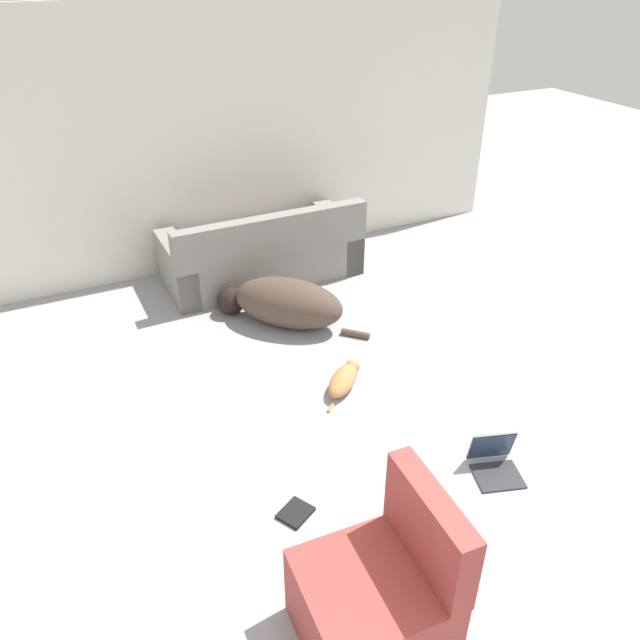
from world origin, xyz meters
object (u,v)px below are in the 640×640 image
object	(u,v)px
dog	(284,303)
book_black	(296,513)
couch	(263,255)
side_chair	(379,597)
laptop_open	(494,458)
cat	(344,379)

from	to	relation	value
dog	book_black	world-z (taller)	dog
couch	side_chair	distance (m)	3.86
dog	book_black	distance (m)	2.18
dog	laptop_open	distance (m)	2.28
dog	cat	size ratio (longest dim) A/B	2.33
dog	book_black	size ratio (longest dim) A/B	4.64
side_chair	couch	bearing A→B (deg)	169.72
laptop_open	book_black	bearing A→B (deg)	-171.64
laptop_open	side_chair	xyz separation A→B (m)	(-1.24, -0.65, 0.21)
dog	cat	distance (m)	1.06
laptop_open	cat	bearing A→B (deg)	128.87
dog	side_chair	distance (m)	2.97
couch	dog	distance (m)	0.90
laptop_open	book_black	xyz separation A→B (m)	(-1.30, 0.20, -0.07)
couch	laptop_open	xyz separation A→B (m)	(0.36, -3.11, -0.17)
dog	cat	bearing A→B (deg)	138.08
cat	laptop_open	bearing A→B (deg)	-110.96
couch	book_black	world-z (taller)	couch
cat	laptop_open	xyz separation A→B (m)	(0.47, -1.17, 0.01)
side_chair	book_black	bearing A→B (deg)	-173.37
dog	book_black	bearing A→B (deg)	114.30
dog	book_black	xyz separation A→B (m)	(-0.79, -2.02, -0.20)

